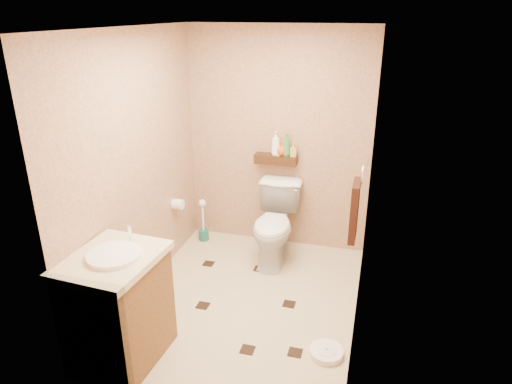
% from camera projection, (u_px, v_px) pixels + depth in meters
% --- Properties ---
extents(ground, '(2.50, 2.50, 0.00)m').
position_uv_depth(ground, '(245.00, 301.00, 4.25)').
color(ground, beige).
rests_on(ground, ground).
extents(wall_back, '(2.00, 0.04, 2.40)m').
position_uv_depth(wall_back, '(278.00, 141.00, 4.92)').
color(wall_back, tan).
rests_on(wall_back, ground).
extents(wall_front, '(2.00, 0.04, 2.40)m').
position_uv_depth(wall_front, '(182.00, 251.00, 2.68)').
color(wall_front, tan).
rests_on(wall_front, ground).
extents(wall_left, '(0.04, 2.50, 2.40)m').
position_uv_depth(wall_left, '(137.00, 170.00, 4.05)').
color(wall_left, tan).
rests_on(wall_left, ground).
extents(wall_right, '(0.04, 2.50, 2.40)m').
position_uv_depth(wall_right, '(367.00, 192.00, 3.55)').
color(wall_right, tan).
rests_on(wall_right, ground).
extents(ceiling, '(2.00, 2.50, 0.02)m').
position_uv_depth(ceiling, '(243.00, 27.00, 3.35)').
color(ceiling, silver).
rests_on(ceiling, wall_back).
extents(wall_shelf, '(0.46, 0.14, 0.10)m').
position_uv_depth(wall_shelf, '(276.00, 159.00, 4.91)').
color(wall_shelf, '#3D2510').
rests_on(wall_shelf, wall_back).
extents(floor_accents, '(1.26, 1.31, 0.01)m').
position_uv_depth(floor_accents, '(249.00, 303.00, 4.20)').
color(floor_accents, black).
rests_on(floor_accents, ground).
extents(toilet, '(0.49, 0.82, 0.82)m').
position_uv_depth(toilet, '(275.00, 225.00, 4.82)').
color(toilet, white).
rests_on(toilet, ground).
extents(vanity, '(0.65, 0.77, 1.03)m').
position_uv_depth(vanity, '(119.00, 307.00, 3.40)').
color(vanity, brown).
rests_on(vanity, ground).
extents(bathroom_scale, '(0.28, 0.28, 0.05)m').
position_uv_depth(bathroom_scale, '(326.00, 352.00, 3.57)').
color(bathroom_scale, white).
rests_on(bathroom_scale, ground).
extents(toilet_brush, '(0.12, 0.12, 0.51)m').
position_uv_depth(toilet_brush, '(203.00, 226.00, 5.31)').
color(toilet_brush, '#186254').
rests_on(toilet_brush, ground).
extents(towel_ring, '(0.12, 0.30, 0.76)m').
position_uv_depth(towel_ring, '(355.00, 208.00, 3.89)').
color(towel_ring, silver).
rests_on(towel_ring, wall_right).
extents(toilet_paper, '(0.12, 0.11, 0.12)m').
position_uv_depth(toilet_paper, '(178.00, 204.00, 4.84)').
color(toilet_paper, white).
rests_on(toilet_paper, wall_left).
extents(bottle_a, '(0.12, 0.12, 0.25)m').
position_uv_depth(bottle_a, '(276.00, 143.00, 4.85)').
color(bottle_a, white).
rests_on(bottle_a, wall_shelf).
extents(bottle_b, '(0.09, 0.09, 0.15)m').
position_uv_depth(bottle_b, '(278.00, 148.00, 4.86)').
color(bottle_b, yellow).
rests_on(bottle_b, wall_shelf).
extents(bottle_c, '(0.16, 0.16, 0.16)m').
position_uv_depth(bottle_c, '(282.00, 148.00, 4.85)').
color(bottle_c, '#C84317').
rests_on(bottle_c, wall_shelf).
extents(bottle_d, '(0.12, 0.12, 0.24)m').
position_uv_depth(bottle_d, '(286.00, 145.00, 4.82)').
color(bottle_d, green).
rests_on(bottle_d, wall_shelf).
extents(bottle_e, '(0.08, 0.08, 0.15)m').
position_uv_depth(bottle_e, '(293.00, 150.00, 4.82)').
color(bottle_e, gold).
rests_on(bottle_e, wall_shelf).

